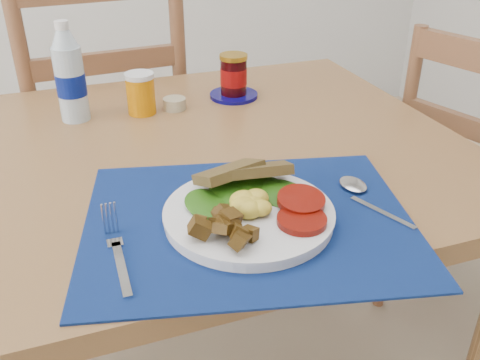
% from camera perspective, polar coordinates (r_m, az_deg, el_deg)
% --- Properties ---
extents(table, '(1.40, 0.90, 0.75)m').
position_cam_1_polar(table, '(1.09, -12.90, -1.65)').
color(table, brown).
rests_on(table, ground).
extents(chair_far, '(0.50, 0.47, 1.26)m').
position_cam_1_polar(chair_far, '(1.67, -14.32, 7.65)').
color(chair_far, brown).
rests_on(chair_far, ground).
extents(chair_end, '(0.49, 0.51, 1.10)m').
position_cam_1_polar(chair_end, '(1.55, 24.23, 1.60)').
color(chair_end, brown).
rests_on(chair_end, ground).
extents(placemat, '(0.58, 0.50, 0.00)m').
position_cam_1_polar(placemat, '(0.83, 0.93, -4.39)').
color(placemat, black).
rests_on(placemat, table).
extents(breakfast_plate, '(0.26, 0.26, 0.06)m').
position_cam_1_polar(breakfast_plate, '(0.82, 0.70, -3.42)').
color(breakfast_plate, silver).
rests_on(breakfast_plate, placemat).
extents(fork, '(0.02, 0.17, 0.00)m').
position_cam_1_polar(fork, '(0.78, -12.96, -7.49)').
color(fork, '#B2B5BA').
rests_on(fork, placemat).
extents(spoon, '(0.06, 0.18, 0.01)m').
position_cam_1_polar(spoon, '(0.92, 12.83, -1.41)').
color(spoon, '#B2B5BA').
rests_on(spoon, placemat).
extents(water_bottle, '(0.06, 0.06, 0.22)m').
position_cam_1_polar(water_bottle, '(1.22, -17.67, 10.35)').
color(water_bottle, '#ADBFCC').
rests_on(water_bottle, table).
extents(juice_glass, '(0.06, 0.06, 0.09)m').
position_cam_1_polar(juice_glass, '(1.24, -10.53, 8.95)').
color(juice_glass, '#CF7505').
rests_on(juice_glass, table).
extents(ramekin, '(0.05, 0.05, 0.03)m').
position_cam_1_polar(ramekin, '(1.26, -7.00, 8.08)').
color(ramekin, tan).
rests_on(ramekin, table).
extents(jam_on_saucer, '(0.12, 0.12, 0.11)m').
position_cam_1_polar(jam_on_saucer, '(1.32, -0.69, 10.77)').
color(jam_on_saucer, '#070557').
rests_on(jam_on_saucer, table).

